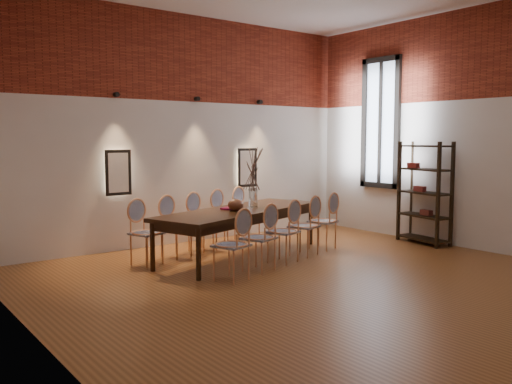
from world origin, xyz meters
TOP-DOWN VIEW (x-y plane):
  - floor at (0.00, 0.00)m, footprint 7.00×7.00m
  - wall_back at (0.00, 3.55)m, footprint 7.00×0.10m
  - wall_left at (-3.55, 0.00)m, footprint 0.10×7.00m
  - wall_right at (3.55, 0.00)m, footprint 0.10×7.00m
  - brick_band_back at (0.00, 3.48)m, footprint 7.00×0.02m
  - brick_band_right at (3.48, 0.00)m, footprint 0.02×7.00m
  - niche_left at (-1.30, 3.45)m, footprint 0.36×0.06m
  - niche_right at (1.30, 3.45)m, footprint 0.36×0.06m
  - spot_fixture_left at (-1.30, 3.42)m, footprint 0.08×0.10m
  - spot_fixture_mid at (0.20, 3.42)m, footprint 0.08×0.10m
  - spot_fixture_right at (1.60, 3.42)m, footprint 0.08×0.10m
  - window_glass at (3.46, 2.00)m, footprint 0.02×0.78m
  - window_frame at (3.44, 2.00)m, footprint 0.08×0.90m
  - window_mullion at (3.44, 2.00)m, footprint 0.06×0.06m
  - dining_table at (0.07, 1.94)m, footprint 3.29×1.91m
  - chair_near_a at (-0.89, 0.81)m, footprint 0.55×0.55m
  - chair_near_b at (-0.29, 1.00)m, footprint 0.55×0.55m
  - chair_near_c at (0.31, 1.19)m, footprint 0.55×0.55m
  - chair_near_d at (0.91, 1.38)m, footprint 0.55×0.55m
  - chair_near_e at (1.50, 1.57)m, footprint 0.55×0.55m
  - chair_far_a at (-1.36, 2.31)m, footprint 0.55×0.55m
  - chair_far_b at (-0.76, 2.50)m, footprint 0.55×0.55m
  - chair_far_c at (-0.16, 2.69)m, footprint 0.55×0.55m
  - chair_far_d at (0.43, 2.87)m, footprint 0.55×0.55m
  - chair_far_e at (1.03, 3.06)m, footprint 0.55×0.55m
  - vase at (0.40, 2.04)m, footprint 0.14×0.14m
  - dried_branches at (0.40, 2.04)m, footprint 0.50×0.50m
  - bowl at (-0.10, 1.83)m, footprint 0.24×0.24m
  - book at (-0.07, 2.03)m, footprint 0.30×0.25m
  - shelving_rack at (3.28, 0.84)m, footprint 0.54×1.05m

SIDE VIEW (x-z plane):
  - floor at x=0.00m, z-range -0.02..0.00m
  - dining_table at x=0.07m, z-range 0.00..0.75m
  - chair_near_a at x=-0.89m, z-range 0.00..0.94m
  - chair_near_b at x=-0.29m, z-range 0.00..0.94m
  - chair_near_c at x=0.31m, z-range 0.00..0.94m
  - chair_near_d at x=0.91m, z-range 0.00..0.94m
  - chair_near_e at x=1.50m, z-range 0.00..0.94m
  - chair_far_a at x=-1.36m, z-range 0.00..0.94m
  - chair_far_b at x=-0.76m, z-range 0.00..0.94m
  - chair_far_c at x=-0.16m, z-range 0.00..0.94m
  - chair_far_d at x=0.43m, z-range 0.00..0.94m
  - chair_far_e at x=1.03m, z-range 0.00..0.94m
  - book at x=-0.07m, z-range 0.75..0.78m
  - bowl at x=-0.10m, z-range 0.75..0.93m
  - vase at x=0.40m, z-range 0.75..1.05m
  - shelving_rack at x=3.28m, z-range 0.00..1.80m
  - niche_left at x=-1.30m, z-range 0.97..1.63m
  - niche_right at x=1.30m, z-range 0.97..1.63m
  - dried_branches at x=0.40m, z-range 1.00..1.70m
  - wall_back at x=0.00m, z-range 0.00..4.00m
  - wall_left at x=-3.55m, z-range 0.00..4.00m
  - wall_right at x=3.55m, z-range 0.00..4.00m
  - window_glass at x=3.46m, z-range 0.96..3.34m
  - window_frame at x=3.44m, z-range 0.90..3.40m
  - window_mullion at x=3.44m, z-range 0.95..3.35m
  - spot_fixture_left at x=-1.30m, z-range 2.51..2.59m
  - spot_fixture_mid at x=0.20m, z-range 2.51..2.59m
  - spot_fixture_right at x=1.60m, z-range 2.51..2.59m
  - brick_band_back at x=0.00m, z-range 2.50..4.00m
  - brick_band_right at x=3.48m, z-range 2.50..4.00m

